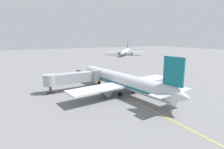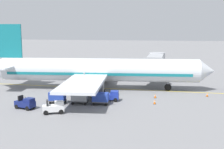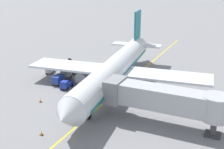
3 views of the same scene
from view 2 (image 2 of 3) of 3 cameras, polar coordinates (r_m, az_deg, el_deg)
The scene contains 15 objects.
ground_plane at distance 48.22m, azimuth -1.87°, elevation -2.75°, with size 400.00×400.00×0.00m, color slate.
gate_lead_in_line at distance 48.21m, azimuth -1.87°, elevation -2.75°, with size 0.24×80.00×0.01m, color gold.
parked_airliner at distance 46.83m, azimuth -2.96°, elevation 0.85°, with size 30.41×37.34×10.63m.
jet_bridge at distance 55.66m, azimuth 8.59°, elevation 2.35°, with size 15.08×3.50×4.98m.
baggage_tug_lead at distance 34.69m, azimuth -11.43°, elevation -6.43°, with size 2.11×2.77×1.62m.
baggage_tug_trailing at distance 39.71m, azimuth -0.34°, elevation -4.27°, with size 1.51×2.61×1.62m.
baggage_tug_spare at distance 37.44m, azimuth -16.80°, elevation -5.49°, with size 1.82×2.72×1.62m.
baggage_cart_front at distance 37.80m, azimuth -2.30°, elevation -4.59°, with size 1.47×2.95×1.58m.
baggage_cart_second_in_train at distance 38.33m, azimuth -6.44°, elevation -4.45°, with size 1.47×2.95×1.58m.
baggage_cart_third_in_train at distance 39.03m, azimuth -10.81°, elevation -4.31°, with size 1.47×2.95×1.58m.
ground_crew_wing_walker at distance 44.01m, azimuth -6.57°, elevation -2.68°, with size 0.60×0.54×1.69m.
ground_crew_loader at distance 41.20m, azimuth -6.51°, elevation -3.50°, with size 0.73×0.30×1.69m.
safety_cone_nose_left at distance 41.93m, azimuth 8.59°, elevation -4.24°, with size 0.36×0.36×0.59m.
safety_cone_nose_right at distance 44.58m, azimuth 18.39°, elevation -3.82°, with size 0.36×0.36×0.59m.
safety_cone_wing_tip at distance 38.60m, azimuth 8.47°, elevation -5.41°, with size 0.36×0.36×0.59m.
Camera 2 is at (45.82, 11.29, 9.88)m, focal length 46.01 mm.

